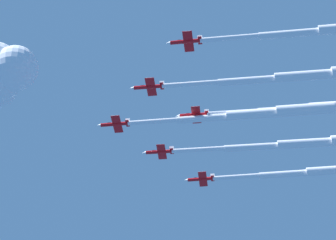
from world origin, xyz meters
TOP-DOWN VIEW (x-y plane):
  - jet_lead at (-26.73, -4.48)m, footprint 71.69×17.50m
  - jet_port_inner at (-44.78, 7.37)m, footprint 76.59×18.83m
  - jet_starboard_inner at (-40.17, -23.39)m, footprint 78.38×20.04m
  - jet_port_outer at (-45.79, -39.13)m, footprint 72.97×17.58m

SIDE VIEW (x-z plane):
  - jet_lead at x=-26.73m, z-range 153.90..157.67m
  - jet_port_inner at x=-44.78m, z-range 153.92..157.78m
  - jet_port_outer at x=-45.79m, z-range 154.25..158.00m
  - jet_starboard_inner at x=-40.17m, z-range 154.39..158.25m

